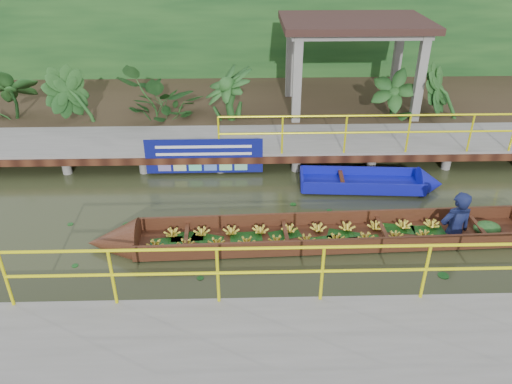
{
  "coord_description": "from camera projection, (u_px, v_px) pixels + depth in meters",
  "views": [
    {
      "loc": [
        -0.38,
        -9.06,
        6.0
      ],
      "look_at": [
        -0.12,
        0.5,
        0.6
      ],
      "focal_mm": 35.0,
      "sensor_mm": 36.0,
      "label": 1
    }
  ],
  "objects": [
    {
      "name": "moored_blue_boat",
      "position": [
        395.0,
        183.0,
        12.27
      ],
      "size": [
        3.52,
        1.15,
        0.83
      ],
      "rotation": [
        0.0,
        0.0,
        -0.07
      ],
      "color": "#0E119C",
      "rests_on": "ground"
    },
    {
      "name": "pavilion",
      "position": [
        354.0,
        32.0,
        15.01
      ],
      "size": [
        4.4,
        3.0,
        3.0
      ],
      "color": "slate",
      "rests_on": "ground"
    },
    {
      "name": "far_dock",
      "position": [
        258.0,
        143.0,
        13.59
      ],
      "size": [
        16.0,
        2.06,
        1.66
      ],
      "color": "slate",
      "rests_on": "ground"
    },
    {
      "name": "vendor_boat",
      "position": [
        354.0,
        228.0,
        10.3
      ],
      "size": [
        10.12,
        1.36,
        2.36
      ],
      "rotation": [
        0.0,
        0.0,
        0.03
      ],
      "color": "#391B0F",
      "rests_on": "ground"
    },
    {
      "name": "tropical_plants",
      "position": [
        220.0,
        94.0,
        14.82
      ],
      "size": [
        14.28,
        1.28,
        1.6
      ],
      "color": "#123916",
      "rests_on": "ground"
    },
    {
      "name": "foliage_backdrop",
      "position": [
        252.0,
        34.0,
        18.56
      ],
      "size": [
        30.0,
        0.8,
        4.0
      ],
      "primitive_type": "cube",
      "color": "#123916",
      "rests_on": "ground"
    },
    {
      "name": "land_strip",
      "position": [
        254.0,
        102.0,
        17.26
      ],
      "size": [
        30.0,
        8.0,
        0.45
      ],
      "primitive_type": "cube",
      "color": "#322519",
      "rests_on": "ground"
    },
    {
      "name": "near_dock",
      "position": [
        344.0,
        372.0,
        7.07
      ],
      "size": [
        18.0,
        2.4,
        1.73
      ],
      "color": "slate",
      "rests_on": "ground"
    },
    {
      "name": "ground",
      "position": [
        262.0,
        227.0,
        10.84
      ],
      "size": [
        80.0,
        80.0,
        0.0
      ],
      "primitive_type": "plane",
      "color": "#283018",
      "rests_on": "ground"
    },
    {
      "name": "blue_banner",
      "position": [
        204.0,
        156.0,
        12.69
      ],
      "size": [
        2.99,
        0.04,
        0.94
      ],
      "color": "navy",
      "rests_on": "ground"
    }
  ]
}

